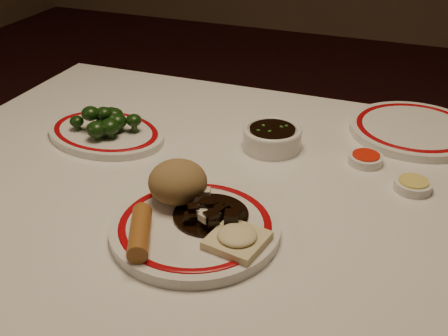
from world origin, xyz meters
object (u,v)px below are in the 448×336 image
dining_table (226,229)px  main_plate (195,228)px  fried_wonton (237,238)px  broccoli_plate (106,133)px  rice_mound (178,182)px  soy_bowl (272,139)px  stirfry_heap (211,212)px  spring_roll (140,232)px  broccoli_pile (107,120)px

dining_table → main_plate: main_plate is taller
fried_wonton → dining_table: bearing=115.7°
main_plate → broccoli_plate: size_ratio=1.00×
rice_mound → soy_bowl: (0.08, 0.26, -0.03)m
fried_wonton → stirfry_heap: (-0.06, 0.05, 0.00)m
dining_table → rice_mound: (-0.05, -0.09, 0.14)m
main_plate → broccoli_plate: 0.38m
rice_mound → spring_roll: (-0.01, -0.12, -0.02)m
main_plate → broccoli_pile: 0.37m
spring_roll → broccoli_plate: spring_roll is taller
fried_wonton → soy_bowl: bearing=98.4°
spring_roll → broccoli_plate: bearing=104.4°
dining_table → spring_roll: 0.25m
dining_table → spring_roll: spring_roll is taller
dining_table → rice_mound: bearing=-115.8°
fried_wonton → stirfry_heap: bearing=142.1°
rice_mound → spring_roll: size_ratio=0.86×
stirfry_heap → broccoli_plate: size_ratio=0.40×
main_plate → stirfry_heap: size_ratio=2.46×
spring_roll → soy_bowl: bearing=52.9°
rice_mound → dining_table: bearing=64.2°
stirfry_heap → broccoli_plate: stirfry_heap is taller
broccoli_plate → rice_mound: bearing=-36.5°
soy_bowl → dining_table: bearing=-101.0°
spring_roll → soy_bowl: (0.08, 0.37, -0.01)m
spring_roll → fried_wonton: bearing=-6.8°
fried_wonton → stirfry_heap: 0.07m
main_plate → soy_bowl: soy_bowl is taller
fried_wonton → stirfry_heap: stirfry_heap is taller
stirfry_heap → soy_bowl: stirfry_heap is taller
broccoli_plate → stirfry_heap: bearing=-33.9°
broccoli_plate → broccoli_pile: 0.03m
stirfry_heap → broccoli_pile: size_ratio=0.83×
rice_mound → spring_roll: rice_mound is taller
rice_mound → spring_roll: 0.12m
dining_table → rice_mound: rice_mound is taller
fried_wonton → broccoli_plate: fried_wonton is taller
spring_roll → stirfry_heap: 0.11m
dining_table → soy_bowl: (0.03, 0.16, 0.11)m
main_plate → fried_wonton: fried_wonton is taller
spring_roll → rice_mound: bearing=62.8°
stirfry_heap → dining_table: bearing=100.1°
dining_table → fried_wonton: bearing=-64.3°
rice_mound → broccoli_pile: (-0.24, 0.18, -0.01)m
rice_mound → fried_wonton: 0.15m
broccoli_plate → soy_bowl: size_ratio=2.58×
fried_wonton → stirfry_heap: size_ratio=0.76×
dining_table → broccoli_pile: bearing=162.9°
fried_wonton → soy_bowl: size_ratio=0.80×
main_plate → spring_roll: (-0.06, -0.07, 0.02)m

